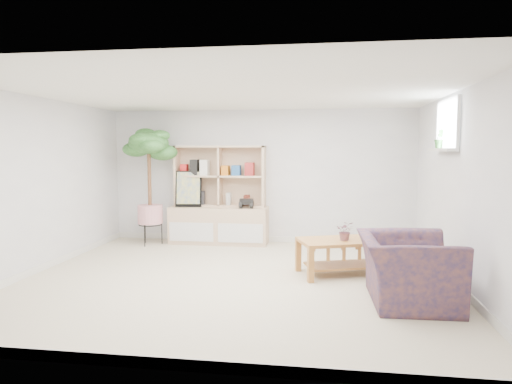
# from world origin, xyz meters

# --- Properties ---
(floor) EXTENTS (5.50, 5.00, 0.01)m
(floor) POSITION_xyz_m (0.00, 0.00, 0.00)
(floor) COLOR beige
(floor) RESTS_ON ground
(ceiling) EXTENTS (5.50, 5.00, 0.01)m
(ceiling) POSITION_xyz_m (0.00, 0.00, 2.40)
(ceiling) COLOR white
(ceiling) RESTS_ON walls
(walls) EXTENTS (5.51, 5.01, 2.40)m
(walls) POSITION_xyz_m (0.00, 0.00, 1.20)
(walls) COLOR silver
(walls) RESTS_ON floor
(baseboard) EXTENTS (5.50, 5.00, 0.10)m
(baseboard) POSITION_xyz_m (0.00, 0.00, 0.05)
(baseboard) COLOR silver
(baseboard) RESTS_ON floor
(window) EXTENTS (0.10, 0.98, 0.68)m
(window) POSITION_xyz_m (2.73, 0.60, 2.00)
(window) COLOR #D1E6FC
(window) RESTS_ON walls
(window_sill) EXTENTS (0.14, 1.00, 0.04)m
(window_sill) POSITION_xyz_m (2.67, 0.60, 1.68)
(window_sill) COLOR silver
(window_sill) RESTS_ON walls
(storage_unit) EXTENTS (1.75, 0.59, 1.75)m
(storage_unit) POSITION_xyz_m (-0.72, 2.24, 0.88)
(storage_unit) COLOR tan
(storage_unit) RESTS_ON floor
(poster) EXTENTS (0.48, 0.17, 0.65)m
(poster) POSITION_xyz_m (-1.26, 2.18, 0.98)
(poster) COLOR #FEE740
(poster) RESTS_ON storage_unit
(toy_truck) EXTENTS (0.36, 0.26, 0.18)m
(toy_truck) POSITION_xyz_m (-0.20, 2.16, 0.75)
(toy_truck) COLOR black
(toy_truck) RESTS_ON storage_unit
(coffee_table) EXTENTS (1.32, 0.99, 0.48)m
(coffee_table) POSITION_xyz_m (1.40, 0.43, 0.24)
(coffee_table) COLOR #AD692E
(coffee_table) RESTS_ON floor
(table_plant) EXTENTS (0.25, 0.22, 0.26)m
(table_plant) POSITION_xyz_m (1.42, 0.36, 0.61)
(table_plant) COLOR #204E29
(table_plant) RESTS_ON coffee_table
(floor_tree) EXTENTS (0.98, 0.98, 2.07)m
(floor_tree) POSITION_xyz_m (-1.90, 1.94, 1.03)
(floor_tree) COLOR #225420
(floor_tree) RESTS_ON floor
(armchair) EXTENTS (1.02, 1.17, 0.85)m
(armchair) POSITION_xyz_m (2.04, -0.62, 0.42)
(armchair) COLOR #181F51
(armchair) RESTS_ON floor
(sill_plant) EXTENTS (0.16, 0.14, 0.26)m
(sill_plant) POSITION_xyz_m (2.67, 0.76, 1.83)
(sill_plant) COLOR #225420
(sill_plant) RESTS_ON window_sill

